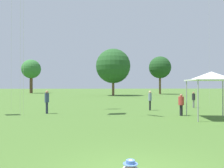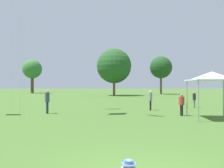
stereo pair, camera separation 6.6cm
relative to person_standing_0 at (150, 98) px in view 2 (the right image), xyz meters
The scene contains 8 objects.
person_standing_0 is the anchor object (origin of this frame).
person_standing_1 3.86m from the person_standing_0, 68.60° to the right, with size 0.51×0.51×1.59m.
person_standing_3 8.79m from the person_standing_0, 169.03° to the right, with size 0.43×0.43×1.81m.
person_standing_4 5.11m from the person_standing_0, 20.03° to the left, with size 0.41×0.41×1.59m.
canopy_tent 6.14m from the person_standing_0, 61.05° to the right, with size 3.20×3.20×3.12m.
distant_tree_0 51.34m from the person_standing_0, 117.39° to the left, with size 5.44×5.44×9.71m.
distant_tree_1 29.21m from the person_standing_0, 92.06° to the left, with size 7.59×7.59×10.30m.
distant_tree_2 37.73m from the person_standing_0, 72.06° to the left, with size 5.60×5.60×9.64m.
Camera 2 is at (-0.88, -4.88, 2.20)m, focal length 35.00 mm.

